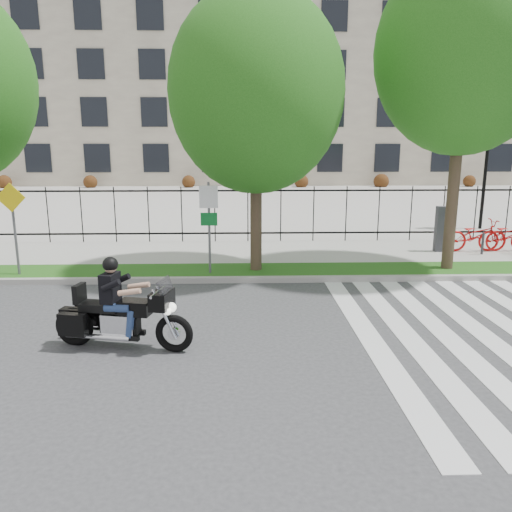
{
  "coord_description": "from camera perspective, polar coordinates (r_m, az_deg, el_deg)",
  "views": [
    {
      "loc": [
        -0.26,
        -8.83,
        3.61
      ],
      "look_at": [
        0.11,
        3.0,
        0.97
      ],
      "focal_mm": 35.0,
      "sensor_mm": 36.0,
      "label": 1
    }
  ],
  "objects": [
    {
      "name": "ground",
      "position": [
        9.54,
        -0.09,
        -9.65
      ],
      "size": [
        120.0,
        120.0,
        0.0
      ],
      "primitive_type": "plane",
      "color": "#353538",
      "rests_on": "ground"
    },
    {
      "name": "curb",
      "position": [
        13.41,
        -0.6,
        -2.71
      ],
      "size": [
        60.0,
        0.2,
        0.15
      ],
      "primitive_type": "cube",
      "color": "#9A9791",
      "rests_on": "ground"
    },
    {
      "name": "grass_verge",
      "position": [
        14.23,
        -0.67,
        -1.81
      ],
      "size": [
        60.0,
        1.5,
        0.15
      ],
      "primitive_type": "cube",
      "color": "#1B5B16",
      "rests_on": "ground"
    },
    {
      "name": "sidewalk",
      "position": [
        16.66,
        -0.83,
        0.33
      ],
      "size": [
        60.0,
        3.5,
        0.15
      ],
      "primitive_type": "cube",
      "color": "#A5A29A",
      "rests_on": "ground"
    },
    {
      "name": "plaza",
      "position": [
        34.02,
        -1.32,
        6.58
      ],
      "size": [
        80.0,
        34.0,
        0.1
      ],
      "primitive_type": "cube",
      "color": "#A5A29A",
      "rests_on": "ground"
    },
    {
      "name": "crosswalk_stripes",
      "position": [
        10.81,
        26.73,
        -8.31
      ],
      "size": [
        5.7,
        8.0,
        0.01
      ],
      "primitive_type": null,
      "color": "silver",
      "rests_on": "ground"
    },
    {
      "name": "iron_fence",
      "position": [
        18.2,
        -0.93,
        4.81
      ],
      "size": [
        30.0,
        0.06,
        2.0
      ],
      "primitive_type": null,
      "color": "black",
      "rests_on": "sidewalk"
    },
    {
      "name": "office_building",
      "position": [
        54.12,
        -1.56,
        19.33
      ],
      "size": [
        60.0,
        21.9,
        20.15
      ],
      "color": "gray",
      "rests_on": "ground"
    },
    {
      "name": "lamp_post_right",
      "position": [
        23.22,
        24.9,
        10.45
      ],
      "size": [
        1.06,
        0.7,
        4.25
      ],
      "color": "black",
      "rests_on": "ground"
    },
    {
      "name": "street_tree_1",
      "position": [
        13.85,
        0.0,
        18.24
      ],
      "size": [
        4.67,
        4.67,
        7.52
      ],
      "color": "#31241B",
      "rests_on": "grass_verge"
    },
    {
      "name": "street_tree_2",
      "position": [
        15.19,
        22.79,
        20.74
      ],
      "size": [
        4.72,
        4.72,
        8.58
      ],
      "color": "#31241B",
      "rests_on": "grass_verge"
    },
    {
      "name": "sign_pole_regulatory",
      "position": [
        13.56,
        -5.4,
        4.6
      ],
      "size": [
        0.5,
        0.09,
        2.5
      ],
      "color": "#59595B",
      "rests_on": "grass_verge"
    },
    {
      "name": "sign_pole_warning",
      "position": [
        14.85,
        -26.02,
        4.08
      ],
      "size": [
        0.78,
        0.09,
        2.49
      ],
      "color": "#59595B",
      "rests_on": "grass_verge"
    },
    {
      "name": "motorcycle_rider",
      "position": [
        9.31,
        -15.17,
        -6.24
      ],
      "size": [
        2.61,
        1.06,
        2.04
      ],
      "color": "black",
      "rests_on": "ground"
    }
  ]
}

